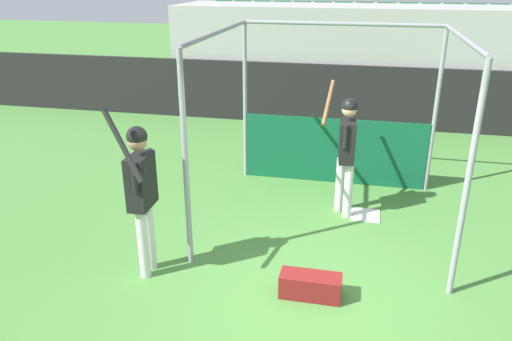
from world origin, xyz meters
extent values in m
plane|color=#477F38|center=(0.00, 0.00, 0.00)|extent=(60.00, 60.00, 0.00)
cube|color=black|center=(0.00, 7.10, 0.73)|extent=(24.00, 0.12, 1.45)
cube|color=#9E9E99|center=(0.00, 8.36, 1.35)|extent=(8.70, 2.40, 2.70)
cube|color=#195B33|center=(-3.58, 7.56, 1.50)|extent=(0.45, 0.40, 0.10)
cube|color=#195B33|center=(-3.58, 7.74, 1.73)|extent=(0.45, 0.06, 0.40)
cube|color=#195B33|center=(-3.03, 7.56, 1.50)|extent=(0.45, 0.40, 0.10)
cube|color=#195B33|center=(-3.03, 7.74, 1.73)|extent=(0.45, 0.06, 0.40)
cube|color=#195B33|center=(-2.48, 7.56, 1.50)|extent=(0.45, 0.40, 0.10)
cube|color=#195B33|center=(-2.48, 7.74, 1.73)|extent=(0.45, 0.06, 0.40)
cube|color=#195B33|center=(-1.92, 7.56, 1.50)|extent=(0.45, 0.40, 0.10)
cube|color=#195B33|center=(-1.92, 7.74, 1.73)|extent=(0.45, 0.06, 0.40)
cube|color=#195B33|center=(-1.38, 7.56, 1.50)|extent=(0.45, 0.40, 0.10)
cube|color=#195B33|center=(-1.38, 7.74, 1.73)|extent=(0.45, 0.06, 0.40)
cube|color=#195B33|center=(-0.83, 7.56, 1.50)|extent=(0.45, 0.40, 0.10)
cube|color=#195B33|center=(-0.83, 7.74, 1.73)|extent=(0.45, 0.06, 0.40)
cube|color=#195B33|center=(-0.27, 7.56, 1.50)|extent=(0.45, 0.40, 0.10)
cube|color=#195B33|center=(-0.27, 7.74, 1.73)|extent=(0.45, 0.06, 0.40)
cube|color=#195B33|center=(0.28, 7.56, 1.50)|extent=(0.45, 0.40, 0.10)
cube|color=#195B33|center=(0.28, 7.74, 1.73)|extent=(0.45, 0.06, 0.40)
cube|color=#195B33|center=(0.83, 7.56, 1.50)|extent=(0.45, 0.40, 0.10)
cube|color=#195B33|center=(0.83, 7.74, 1.73)|extent=(0.45, 0.06, 0.40)
cube|color=#195B33|center=(1.38, 7.56, 1.50)|extent=(0.45, 0.40, 0.10)
cube|color=#195B33|center=(1.38, 7.74, 1.73)|extent=(0.45, 0.06, 0.40)
cube|color=#195B33|center=(1.92, 7.56, 1.50)|extent=(0.45, 0.40, 0.10)
cube|color=#195B33|center=(1.92, 7.74, 1.73)|extent=(0.45, 0.06, 0.40)
cube|color=#195B33|center=(2.48, 7.56, 1.50)|extent=(0.45, 0.40, 0.10)
cube|color=#195B33|center=(2.48, 7.74, 1.73)|extent=(0.45, 0.06, 0.40)
cube|color=#195B33|center=(3.03, 7.56, 1.50)|extent=(0.45, 0.40, 0.10)
cube|color=#195B33|center=(3.03, 7.74, 1.73)|extent=(0.45, 0.06, 0.40)
cube|color=#195B33|center=(3.58, 7.56, 1.50)|extent=(0.45, 0.40, 0.10)
cube|color=#195B33|center=(3.58, 7.74, 1.73)|extent=(0.45, 0.06, 0.40)
cube|color=#195B33|center=(-3.58, 8.36, 1.90)|extent=(0.45, 0.40, 0.10)
cube|color=#195B33|center=(-3.58, 8.54, 2.13)|extent=(0.45, 0.06, 0.40)
cube|color=#195B33|center=(-3.03, 8.36, 1.90)|extent=(0.45, 0.40, 0.10)
cube|color=#195B33|center=(-3.03, 8.54, 2.13)|extent=(0.45, 0.06, 0.40)
cube|color=#195B33|center=(-2.48, 8.36, 1.90)|extent=(0.45, 0.40, 0.10)
cube|color=#195B33|center=(-2.48, 8.54, 2.13)|extent=(0.45, 0.06, 0.40)
cube|color=#195B33|center=(-1.92, 8.36, 1.90)|extent=(0.45, 0.40, 0.10)
cube|color=#195B33|center=(-1.92, 8.54, 2.13)|extent=(0.45, 0.06, 0.40)
cube|color=#195B33|center=(-1.38, 8.36, 1.90)|extent=(0.45, 0.40, 0.10)
cube|color=#195B33|center=(-1.38, 8.54, 2.13)|extent=(0.45, 0.06, 0.40)
cube|color=#195B33|center=(-0.83, 8.36, 1.90)|extent=(0.45, 0.40, 0.10)
cube|color=#195B33|center=(-0.83, 8.54, 2.13)|extent=(0.45, 0.06, 0.40)
cube|color=#195B33|center=(-0.27, 8.36, 1.90)|extent=(0.45, 0.40, 0.10)
cube|color=#195B33|center=(-0.27, 8.54, 2.13)|extent=(0.45, 0.06, 0.40)
cube|color=#195B33|center=(0.28, 8.36, 1.90)|extent=(0.45, 0.40, 0.10)
cube|color=#195B33|center=(0.28, 8.54, 2.13)|extent=(0.45, 0.06, 0.40)
cube|color=#195B33|center=(0.83, 8.36, 1.90)|extent=(0.45, 0.40, 0.10)
cube|color=#195B33|center=(0.83, 8.54, 2.13)|extent=(0.45, 0.06, 0.40)
cube|color=#195B33|center=(1.38, 8.36, 1.90)|extent=(0.45, 0.40, 0.10)
cube|color=#195B33|center=(1.38, 8.54, 2.13)|extent=(0.45, 0.06, 0.40)
cube|color=#195B33|center=(1.92, 8.36, 1.90)|extent=(0.45, 0.40, 0.10)
cube|color=#195B33|center=(1.92, 8.54, 2.13)|extent=(0.45, 0.06, 0.40)
cube|color=#195B33|center=(2.48, 8.36, 1.90)|extent=(0.45, 0.40, 0.10)
cube|color=#195B33|center=(2.48, 8.54, 2.13)|extent=(0.45, 0.06, 0.40)
cube|color=#195B33|center=(3.03, 8.36, 1.90)|extent=(0.45, 0.40, 0.10)
cube|color=#195B33|center=(3.03, 8.54, 2.13)|extent=(0.45, 0.06, 0.40)
cube|color=#195B33|center=(3.58, 8.36, 1.90)|extent=(0.45, 0.40, 0.10)
cube|color=#195B33|center=(3.58, 8.54, 2.13)|extent=(0.45, 0.06, 0.40)
cube|color=#195B33|center=(-3.58, 9.16, 2.30)|extent=(0.45, 0.40, 0.10)
cube|color=#195B33|center=(-3.58, 9.34, 2.53)|extent=(0.45, 0.06, 0.40)
cube|color=#195B33|center=(-3.03, 9.16, 2.30)|extent=(0.45, 0.40, 0.10)
cube|color=#195B33|center=(-3.03, 9.34, 2.53)|extent=(0.45, 0.06, 0.40)
cube|color=#195B33|center=(-2.48, 9.16, 2.30)|extent=(0.45, 0.40, 0.10)
cube|color=#195B33|center=(-2.48, 9.34, 2.53)|extent=(0.45, 0.06, 0.40)
cube|color=#195B33|center=(-1.92, 9.16, 2.30)|extent=(0.45, 0.40, 0.10)
cube|color=#195B33|center=(-1.92, 9.34, 2.53)|extent=(0.45, 0.06, 0.40)
cube|color=#195B33|center=(-1.38, 9.16, 2.30)|extent=(0.45, 0.40, 0.10)
cube|color=#195B33|center=(-1.38, 9.34, 2.53)|extent=(0.45, 0.06, 0.40)
cube|color=#195B33|center=(-0.83, 9.16, 2.30)|extent=(0.45, 0.40, 0.10)
cube|color=#195B33|center=(-0.83, 9.34, 2.53)|extent=(0.45, 0.06, 0.40)
cube|color=#195B33|center=(-0.27, 9.16, 2.30)|extent=(0.45, 0.40, 0.10)
cube|color=#195B33|center=(-0.27, 9.34, 2.53)|extent=(0.45, 0.06, 0.40)
cube|color=#195B33|center=(0.28, 9.16, 2.30)|extent=(0.45, 0.40, 0.10)
cube|color=#195B33|center=(0.28, 9.34, 2.53)|extent=(0.45, 0.06, 0.40)
cube|color=#195B33|center=(0.83, 9.16, 2.30)|extent=(0.45, 0.40, 0.10)
cube|color=#195B33|center=(0.83, 9.34, 2.53)|extent=(0.45, 0.06, 0.40)
cube|color=#195B33|center=(1.38, 9.16, 2.30)|extent=(0.45, 0.40, 0.10)
cube|color=#195B33|center=(1.38, 9.34, 2.53)|extent=(0.45, 0.06, 0.40)
cube|color=#195B33|center=(1.92, 9.16, 2.30)|extent=(0.45, 0.40, 0.10)
cube|color=#195B33|center=(1.92, 9.34, 2.53)|extent=(0.45, 0.06, 0.40)
cube|color=#195B33|center=(2.48, 9.16, 2.30)|extent=(0.45, 0.40, 0.10)
cube|color=#195B33|center=(2.48, 9.34, 2.53)|extent=(0.45, 0.06, 0.40)
cube|color=#195B33|center=(3.03, 9.16, 2.30)|extent=(0.45, 0.40, 0.10)
cube|color=#195B33|center=(3.03, 9.34, 2.53)|extent=(0.45, 0.06, 0.40)
cube|color=#195B33|center=(3.58, 9.16, 2.30)|extent=(0.45, 0.40, 0.10)
cube|color=#195B33|center=(3.58, 9.34, 2.53)|extent=(0.45, 0.06, 0.40)
cylinder|color=gray|center=(-1.57, 0.53, 1.35)|extent=(0.07, 0.07, 2.71)
cylinder|color=gray|center=(1.59, 0.53, 1.35)|extent=(0.07, 0.07, 2.71)
cylinder|color=gray|center=(-1.57, 3.55, 1.35)|extent=(0.07, 0.07, 2.71)
cylinder|color=gray|center=(1.59, 3.55, 1.35)|extent=(0.07, 0.07, 2.71)
cylinder|color=gray|center=(-1.57, 2.04, 2.71)|extent=(0.06, 3.03, 0.06)
cylinder|color=gray|center=(1.59, 2.04, 2.71)|extent=(0.06, 3.03, 0.06)
cylinder|color=gray|center=(0.01, 3.55, 2.71)|extent=(3.16, 0.06, 0.06)
cube|color=#0F5133|center=(0.01, 3.53, 0.58)|extent=(3.09, 0.03, 1.16)
cube|color=white|center=(0.60, 2.33, 0.01)|extent=(0.44, 0.44, 0.02)
cylinder|color=silver|center=(0.32, 2.24, 0.43)|extent=(0.14, 0.14, 0.87)
cylinder|color=silver|center=(0.19, 2.42, 0.43)|extent=(0.14, 0.14, 0.87)
cube|color=black|center=(0.25, 2.33, 1.17)|extent=(0.26, 0.45, 0.61)
sphere|color=tan|center=(0.25, 2.33, 1.65)|extent=(0.22, 0.22, 0.22)
sphere|color=black|center=(0.25, 2.33, 1.70)|extent=(0.23, 0.23, 0.23)
cylinder|color=black|center=(0.23, 2.10, 1.31)|extent=(0.08, 0.08, 0.34)
cylinder|color=black|center=(0.20, 2.55, 1.31)|extent=(0.08, 0.08, 0.34)
cylinder|color=brown|center=(-0.06, 2.56, 1.68)|extent=(0.13, 0.75, 0.55)
sphere|color=brown|center=(0.29, 2.53, 1.43)|extent=(0.08, 0.08, 0.08)
cylinder|color=silver|center=(-2.00, 0.28, 0.45)|extent=(0.13, 0.13, 0.90)
cylinder|color=silver|center=(-2.00, 0.09, 0.45)|extent=(0.13, 0.13, 0.90)
cube|color=black|center=(-2.00, 0.18, 1.22)|extent=(0.23, 0.43, 0.64)
sphere|color=#A37556|center=(-2.00, 0.18, 1.71)|extent=(0.23, 0.23, 0.23)
sphere|color=black|center=(-2.00, 0.18, 1.76)|extent=(0.24, 0.24, 0.24)
cylinder|color=black|center=(-1.96, 0.41, 1.36)|extent=(0.07, 0.07, 0.35)
cylinder|color=black|center=(-1.95, -0.04, 1.36)|extent=(0.07, 0.07, 0.35)
cylinder|color=black|center=(-1.99, -0.17, 1.77)|extent=(0.51, 0.27, 0.73)
sphere|color=black|center=(-1.90, 0.06, 1.42)|extent=(0.08, 0.08, 0.08)
cube|color=maroon|center=(0.02, 0.11, 0.14)|extent=(0.70, 0.28, 0.28)
camera|label=1|loc=(0.44, -4.70, 3.48)|focal=35.00mm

